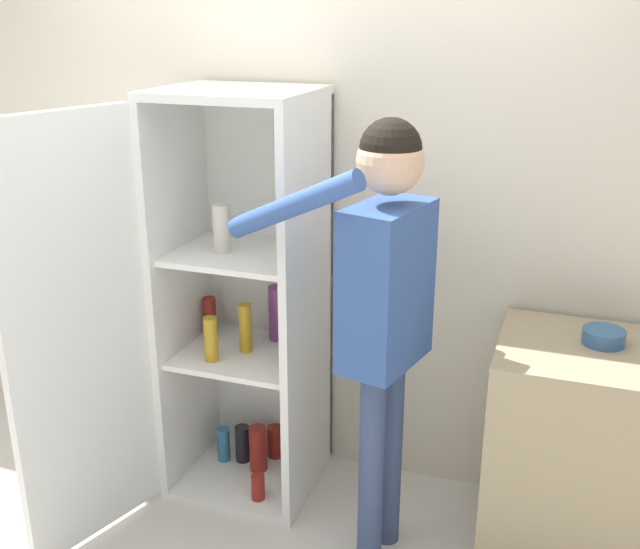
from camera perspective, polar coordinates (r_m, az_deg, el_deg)
The scene contains 5 objects.
wall_back at distance 3.34m, azimuth -0.16°, elevation 5.51°, with size 7.00×0.06×2.55m.
refrigerator at distance 3.23m, azimuth -8.15°, elevation -2.62°, with size 0.86×1.15×1.79m.
person at distance 2.70m, azimuth 4.90°, elevation -0.87°, with size 0.72×0.49×1.75m.
counter at distance 3.16m, azimuth 18.48°, elevation -12.71°, with size 0.61×0.60×0.90m.
bowl at distance 2.99m, azimuth 20.80°, elevation -4.45°, with size 0.16×0.16×0.06m.
Camera 1 is at (1.09, -2.07, 2.09)m, focal length 42.00 mm.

